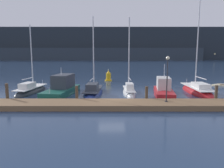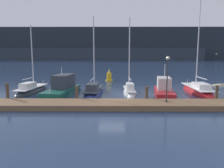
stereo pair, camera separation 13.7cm
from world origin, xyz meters
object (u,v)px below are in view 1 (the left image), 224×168
channel_buoy (109,77)px  rowboat_adrift (221,86)px  sailboat_berth_4 (129,93)px  sailboat_berth_6 (197,92)px  dock_lamppost (168,71)px  sailboat_berth_3 (94,92)px  sailboat_berth_1 (31,91)px  motorboat_berth_2 (62,90)px  motorboat_berth_5 (164,92)px

channel_buoy → rowboat_adrift: bearing=-18.3°
sailboat_berth_4 → channel_buoy: sailboat_berth_4 is taller
sailboat_berth_6 → dock_lamppost: (-5.22, -6.61, 2.95)m
sailboat_berth_4 → channel_buoy: 11.46m
sailboat_berth_6 → channel_buoy: sailboat_berth_6 is taller
sailboat_berth_3 → sailboat_berth_6: 12.03m
sailboat_berth_1 → channel_buoy: sailboat_berth_1 is taller
motorboat_berth_2 → sailboat_berth_6: bearing=3.0°
dock_lamppost → channel_buoy: bearing=107.1°
sailboat_berth_6 → channel_buoy: bearing=135.2°
sailboat_berth_4 → rowboat_adrift: sailboat_berth_4 is taller
sailboat_berth_6 → dock_lamppost: bearing=-128.3°
sailboat_berth_3 → channel_buoy: 11.05m
motorboat_berth_5 → sailboat_berth_6: (4.18, 1.23, -0.18)m
sailboat_berth_3 → motorboat_berth_5: (7.84, -0.67, 0.14)m
sailboat_berth_3 → sailboat_berth_6: sailboat_berth_6 is taller
sailboat_berth_3 → rowboat_adrift: (17.32, 5.73, -0.14)m
rowboat_adrift → motorboat_berth_2: bearing=-164.0°
motorboat_berth_5 → sailboat_berth_6: size_ratio=0.53×
sailboat_berth_4 → channel_buoy: bearing=102.6°
sailboat_berth_6 → motorboat_berth_2: bearing=-177.0°
sailboat_berth_1 → sailboat_berth_6: sailboat_berth_6 is taller
motorboat_berth_2 → dock_lamppost: 12.11m
motorboat_berth_2 → sailboat_berth_3: bearing=4.3°
sailboat_berth_4 → sailboat_berth_6: (7.97, 0.80, -0.04)m
sailboat_berth_4 → motorboat_berth_5: (3.80, -0.43, 0.14)m
sailboat_berth_4 → motorboat_berth_5: size_ratio=1.41×
sailboat_berth_1 → sailboat_berth_4: bearing=-4.5°
sailboat_berth_3 → dock_lamppost: (6.79, -6.05, 2.92)m
channel_buoy → rowboat_adrift: (15.77, -5.20, -0.69)m
sailboat_berth_1 → sailboat_berth_6: bearing=-0.3°
motorboat_berth_2 → sailboat_berth_4: sailboat_berth_4 is taller
sailboat_berth_1 → sailboat_berth_3: 7.34m
sailboat_berth_3 → dock_lamppost: 9.55m
sailboat_berth_1 → sailboat_berth_4: (11.35, -0.88, 0.03)m
sailboat_berth_3 → sailboat_berth_4: bearing=-3.4°
sailboat_berth_1 → sailboat_berth_4: 11.39m
sailboat_berth_1 → channel_buoy: bearing=49.2°
sailboat_berth_1 → motorboat_berth_5: (15.15, -1.31, 0.16)m
sailboat_berth_1 → rowboat_adrift: (24.63, 5.08, -0.12)m
sailboat_berth_3 → sailboat_berth_6: (12.01, 0.56, -0.03)m
channel_buoy → motorboat_berth_5: bearing=-61.6°
motorboat_berth_5 → sailboat_berth_3: bearing=175.1°
sailboat_berth_3 → rowboat_adrift: bearing=18.3°
sailboat_berth_1 → sailboat_berth_6: size_ratio=0.69×
sailboat_berth_1 → rowboat_adrift: size_ratio=2.80×
sailboat_berth_6 → rowboat_adrift: bearing=44.3°
sailboat_berth_4 → rowboat_adrift: (13.28, 5.97, -0.15)m
sailboat_berth_1 → channel_buoy: 13.59m
sailboat_berth_6 → rowboat_adrift: (5.31, 5.17, -0.11)m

